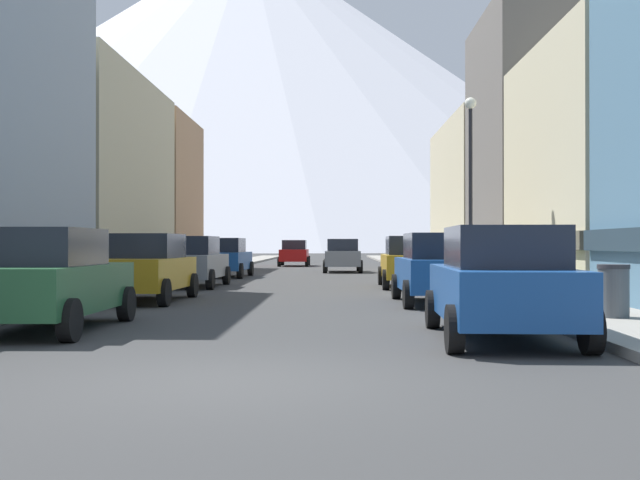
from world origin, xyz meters
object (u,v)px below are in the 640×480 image
(car_left_0, at_px, (48,279))
(car_left_2, at_px, (193,261))
(car_right_2, at_px, (410,262))
(car_driving_0, at_px, (294,253))
(car_driving_1, at_px, (342,255))
(streetlamp_right, at_px, (471,163))
(car_left_3, at_px, (225,257))
(potted_plant_1, at_px, (561,275))
(trash_bin_right, at_px, (613,291))
(potted_plant_0, at_px, (63,270))
(car_right_0, at_px, (501,283))
(car_left_1, at_px, (145,267))
(potted_plant_2, at_px, (60,272))
(pedestrian_0, at_px, (73,267))
(car_right_1, at_px, (438,268))

(car_left_0, relative_size, car_left_2, 0.99)
(car_right_2, xyz_separation_m, car_driving_0, (-5.40, 26.50, 0.00))
(car_left_2, distance_m, car_right_2, 7.60)
(car_driving_1, height_order, streetlamp_right, streetlamp_right)
(car_left_0, distance_m, streetlamp_right, 14.31)
(streetlamp_right, bearing_deg, car_left_3, 128.61)
(potted_plant_1, relative_size, streetlamp_right, 0.17)
(trash_bin_right, bearing_deg, car_left_0, -173.71)
(car_driving_0, bearing_deg, potted_plant_1, -75.62)
(car_right_2, bearing_deg, car_left_2, 179.34)
(car_left_2, xyz_separation_m, potted_plant_0, (-3.20, -3.88, -0.18))
(car_right_0, relative_size, trash_bin_right, 4.55)
(car_left_3, distance_m, car_driving_0, 18.33)
(car_left_2, bearing_deg, car_left_0, -89.99)
(car_left_2, relative_size, car_right_0, 1.00)
(car_left_2, height_order, streetlamp_right, streetlamp_right)
(car_left_1, relative_size, car_driving_1, 1.01)
(car_right_0, bearing_deg, car_left_3, 108.16)
(car_right_2, bearing_deg, car_left_3, 132.47)
(car_driving_0, relative_size, potted_plant_2, 4.66)
(car_left_3, distance_m, pedestrian_0, 13.63)
(potted_plant_2, distance_m, streetlamp_right, 12.82)
(car_right_2, bearing_deg, car_left_1, -138.45)
(car_left_0, height_order, car_driving_0, same)
(potted_plant_0, distance_m, pedestrian_0, 1.51)
(car_left_0, relative_size, car_left_1, 0.99)
(car_right_2, height_order, potted_plant_2, car_right_2)
(car_left_1, xyz_separation_m, streetlamp_right, (9.15, 3.58, 3.09))
(car_right_2, distance_m, pedestrian_0, 11.27)
(car_right_0, distance_m, car_right_2, 14.87)
(potted_plant_0, height_order, potted_plant_1, potted_plant_0)
(potted_plant_2, bearing_deg, streetlamp_right, 4.33)
(car_driving_1, height_order, pedestrian_0, car_driving_1)
(car_right_1, bearing_deg, pedestrian_0, 166.99)
(car_left_2, xyz_separation_m, car_driving_0, (2.20, 26.42, 0.00))
(car_driving_0, distance_m, car_driving_1, 12.05)
(car_left_0, distance_m, car_left_3, 22.02)
(car_left_3, bearing_deg, streetlamp_right, -51.39)
(car_left_2, xyz_separation_m, streetlamp_right, (9.15, -3.25, 3.09))
(car_left_1, bearing_deg, trash_bin_right, -30.00)
(car_right_2, bearing_deg, potted_plant_2, -159.24)
(car_left_1, bearing_deg, car_left_2, 90.02)
(car_left_1, relative_size, streetlamp_right, 0.76)
(car_left_2, distance_m, potted_plant_1, 12.94)
(car_driving_0, bearing_deg, car_left_1, -93.78)
(car_left_3, distance_m, potted_plant_0, 12.51)
(car_right_0, xyz_separation_m, potted_plant_2, (-10.80, 10.78, -0.22))
(potted_plant_1, bearing_deg, car_left_1, 178.45)
(car_right_1, xyz_separation_m, trash_bin_right, (2.55, -5.17, -0.26))
(car_driving_1, bearing_deg, car_driving_0, 105.40)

